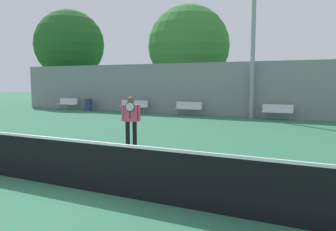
% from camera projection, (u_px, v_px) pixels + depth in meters
% --- Properties ---
extents(ground_plane, '(100.00, 100.00, 0.00)m').
position_uv_depth(ground_plane, '(85.00, 190.00, 6.34)').
color(ground_plane, '#2D6B4C').
extents(tennis_net, '(10.33, 0.09, 0.98)m').
position_uv_depth(tennis_net, '(85.00, 165.00, 6.29)').
color(tennis_net, '#195128').
rests_on(tennis_net, ground_plane).
extents(tennis_player, '(0.57, 0.51, 1.61)m').
position_uv_depth(tennis_player, '(131.00, 118.00, 10.62)').
color(tennis_player, black).
rests_on(tennis_player, ground_plane).
extents(bench_courtside_near, '(1.64, 0.40, 0.84)m').
position_uv_depth(bench_courtside_near, '(68.00, 103.00, 24.13)').
color(bench_courtside_near, silver).
rests_on(bench_courtside_near, ground_plane).
extents(bench_courtside_far, '(1.70, 0.40, 0.84)m').
position_uv_depth(bench_courtside_far, '(188.00, 107.00, 20.05)').
color(bench_courtside_far, silver).
rests_on(bench_courtside_far, ground_plane).
extents(bench_adjacent_court, '(2.00, 0.40, 0.84)m').
position_uv_depth(bench_adjacent_court, '(134.00, 105.00, 21.71)').
color(bench_adjacent_court, silver).
rests_on(bench_adjacent_court, ground_plane).
extents(bench_by_gate, '(1.64, 0.40, 0.84)m').
position_uv_depth(bench_by_gate, '(277.00, 110.00, 17.82)').
color(bench_by_gate, silver).
rests_on(bench_by_gate, ground_plane).
extents(trash_bin, '(0.58, 0.58, 0.85)m').
position_uv_depth(trash_bin, '(88.00, 105.00, 23.24)').
color(trash_bin, navy).
rests_on(trash_bin, ground_plane).
extents(back_fence, '(34.48, 0.06, 3.23)m').
position_uv_depth(back_fence, '(246.00, 89.00, 19.04)').
color(back_fence, gray).
rests_on(back_fence, ground_plane).
extents(tree_green_broad, '(6.42, 6.42, 8.08)m').
position_uv_depth(tree_green_broad, '(189.00, 46.00, 25.91)').
color(tree_green_broad, brown).
rests_on(tree_green_broad, ground_plane).
extents(tree_dark_dense, '(6.24, 6.24, 8.51)m').
position_uv_depth(tree_dark_dense, '(70.00, 45.00, 29.78)').
color(tree_dark_dense, brown).
rests_on(tree_dark_dense, ground_plane).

